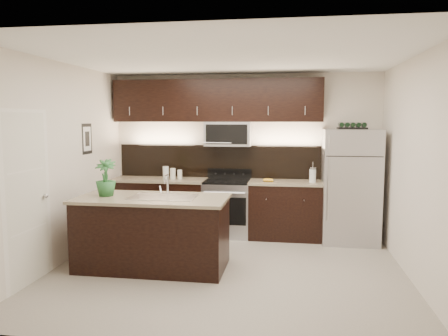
# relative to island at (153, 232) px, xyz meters

# --- Properties ---
(ground) EXTENTS (4.50, 4.50, 0.00)m
(ground) POSITION_rel_island_xyz_m (0.98, 0.04, -0.47)
(ground) COLOR gray
(ground) RESTS_ON ground
(room_walls) EXTENTS (4.52, 4.02, 2.71)m
(room_walls) POSITION_rel_island_xyz_m (0.87, 0.00, 1.22)
(room_walls) COLOR beige
(room_walls) RESTS_ON ground
(counter_run) EXTENTS (3.51, 0.65, 0.94)m
(counter_run) POSITION_rel_island_xyz_m (0.52, 1.73, -0.00)
(counter_run) COLOR black
(counter_run) RESTS_ON ground
(upper_fixtures) EXTENTS (3.49, 0.40, 1.66)m
(upper_fixtures) POSITION_rel_island_xyz_m (0.55, 1.88, 1.67)
(upper_fixtures) COLOR black
(upper_fixtures) RESTS_ON counter_run
(island) EXTENTS (1.96, 0.96, 0.94)m
(island) POSITION_rel_island_xyz_m (0.00, 0.00, 0.00)
(island) COLOR black
(island) RESTS_ON ground
(sink_faucet) EXTENTS (0.84, 0.50, 0.28)m
(sink_faucet) POSITION_rel_island_xyz_m (0.15, 0.01, 0.48)
(sink_faucet) COLOR silver
(sink_faucet) RESTS_ON island
(refrigerator) EXTENTS (0.86, 0.78, 1.79)m
(refrigerator) POSITION_rel_island_xyz_m (2.70, 1.67, 0.42)
(refrigerator) COLOR #B2B2B7
(refrigerator) RESTS_ON ground
(wine_rack) EXTENTS (0.44, 0.27, 0.10)m
(wine_rack) POSITION_rel_island_xyz_m (2.70, 1.67, 1.37)
(wine_rack) COLOR black
(wine_rack) RESTS_ON refrigerator
(plant) EXTENTS (0.32, 0.32, 0.48)m
(plant) POSITION_rel_island_xyz_m (-0.63, -0.00, 0.71)
(plant) COLOR #27612D
(plant) RESTS_ON island
(canisters) EXTENTS (0.32, 0.15, 0.22)m
(canisters) POSITION_rel_island_xyz_m (-0.22, 1.70, 0.56)
(canisters) COLOR silver
(canisters) RESTS_ON counter_run
(french_press) EXTENTS (0.11, 0.11, 0.32)m
(french_press) POSITION_rel_island_xyz_m (2.12, 1.68, 0.59)
(french_press) COLOR silver
(french_press) RESTS_ON counter_run
(bananas) EXTENTS (0.21, 0.18, 0.06)m
(bananas) POSITION_rel_island_xyz_m (1.38, 1.65, 0.50)
(bananas) COLOR gold
(bananas) RESTS_ON counter_run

